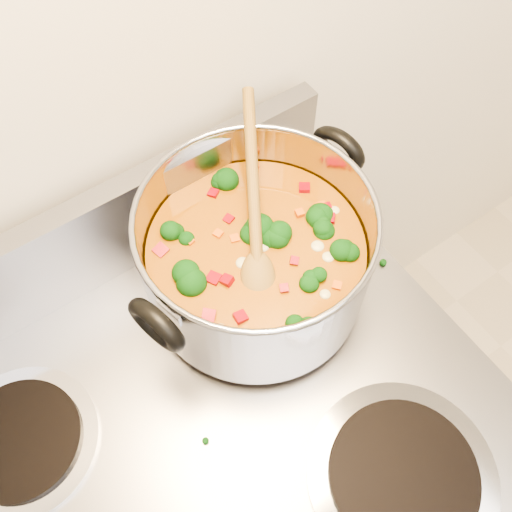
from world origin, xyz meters
The scene contains 4 objects.
electric_range centered at (-0.02, 1.16, 0.47)m, with size 0.74×0.67×1.08m.
stockpot centered at (0.16, 1.32, 1.01)m, with size 0.36×0.29×0.17m.
wooden_spoon centered at (0.17, 1.33, 1.05)m, with size 0.17×0.25×0.11m.
cooktop_crumbs centered at (-0.01, 1.34, 0.92)m, with size 0.12×0.22×0.01m.
Camera 1 is at (-0.05, 1.01, 1.63)m, focal length 40.00 mm.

